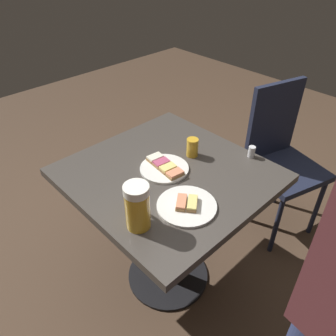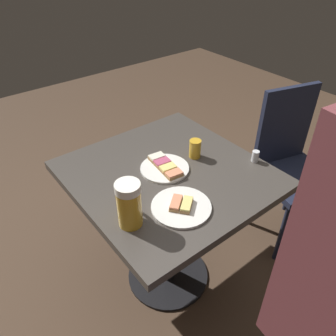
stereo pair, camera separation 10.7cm
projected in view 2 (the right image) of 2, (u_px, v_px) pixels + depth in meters
The scene contains 8 objects.
ground_plane at pixel (168, 275), 1.85m from camera, with size 6.00×6.00×0.00m, color #4C3828.
cafe_table at pixel (168, 197), 1.51m from camera, with size 0.80×0.78×0.73m.
plate_near at pixel (165, 167), 1.43m from camera, with size 0.21×0.21×0.03m.
plate_far at pixel (181, 206), 1.24m from camera, with size 0.23×0.23×0.03m.
beer_mug at pixel (129, 204), 1.13m from camera, with size 0.14×0.09×0.18m.
beer_glass_small at pixel (195, 149), 1.49m from camera, with size 0.05×0.05×0.09m, color gold.
salt_shaker at pixel (255, 156), 1.47m from camera, with size 0.03×0.03×0.05m, color silver.
cafe_chair at pixel (290, 160), 1.86m from camera, with size 0.47×0.47×0.91m.
Camera 2 is at (0.89, -0.70, 1.58)m, focal length 35.38 mm.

